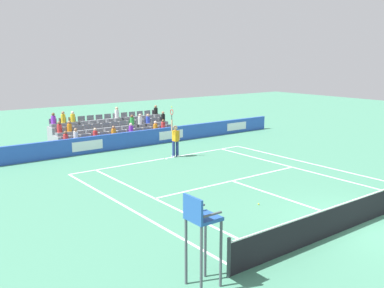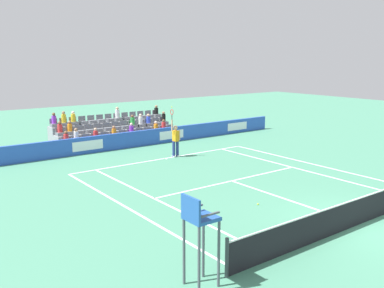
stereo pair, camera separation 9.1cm
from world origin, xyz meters
name	(u,v)px [view 1 (the left image)]	position (x,y,z in m)	size (l,w,h in m)	color
ground_plane	(360,224)	(0.00, 0.00, 0.00)	(80.00, 80.00, 0.00)	#47896B
line_baseline	(165,158)	(0.00, -11.89, 0.00)	(10.97, 0.10, 0.01)	white
line_service	(232,181)	(0.00, -6.40, 0.00)	(8.23, 0.10, 0.01)	white
line_centre_service	(287,199)	(0.00, -3.20, 0.00)	(0.10, 6.40, 0.01)	white
line_singles_sideline_left	(161,202)	(4.12, -5.95, 0.00)	(0.10, 11.89, 0.01)	white
line_singles_sideline_right	(299,169)	(-4.12, -5.95, 0.00)	(0.10, 11.89, 0.01)	white
line_doubles_sideline_left	(130,209)	(5.49, -5.95, 0.00)	(0.10, 11.89, 0.01)	white
line_doubles_sideline_right	(316,165)	(-5.49, -5.95, 0.00)	(0.10, 11.89, 0.01)	white
line_centre_mark	(166,159)	(0.00, -11.79, 0.00)	(0.10, 0.20, 0.01)	white
sponsor_barrier	(131,140)	(0.00, -15.63, 0.49)	(23.33, 0.22, 0.98)	blue
tennis_net	(362,210)	(0.00, 0.00, 0.49)	(11.97, 0.10, 1.07)	#33383D
tennis_player	(175,139)	(-0.69, -11.87, 0.99)	(0.53, 0.37, 2.85)	navy
umpire_chair	(201,228)	(6.76, -0.09, 1.52)	(0.70, 0.70, 2.34)	#474C54
stadium_stand	(114,133)	(0.01, -17.94, 0.56)	(8.06, 2.85, 2.20)	gray
loose_tennis_ball	(259,204)	(1.37, -3.40, 0.03)	(0.07, 0.07, 0.07)	#D1E533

